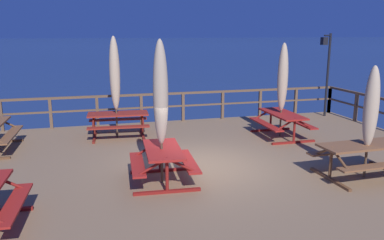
{
  "coord_description": "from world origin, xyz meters",
  "views": [
    {
      "loc": [
        -2.52,
        -8.75,
        4.03
      ],
      "look_at": [
        0.0,
        0.77,
        1.81
      ],
      "focal_mm": 36.3,
      "sensor_mm": 36.0,
      "label": 1
    }
  ],
  "objects": [
    {
      "name": "picnic_table_front_left",
      "position": [
        -1.06,
        -0.78,
        1.36
      ],
      "size": [
        1.51,
        1.73,
        0.78
      ],
      "color": "maroon",
      "rests_on": "wooden_deck"
    },
    {
      "name": "ground_plane",
      "position": [
        0.0,
        0.0,
        0.0
      ],
      "size": [
        600.0,
        600.0,
        0.0
      ],
      "primitive_type": "plane",
      "color": "navy"
    },
    {
      "name": "patio_umbrella_short_front",
      "position": [
        -1.77,
        3.31,
        2.8
      ],
      "size": [
        0.32,
        0.32,
        3.13
      ],
      "color": "#4C3828",
      "rests_on": "wooden_deck"
    },
    {
      "name": "patio_umbrella_tall_back_right",
      "position": [
        3.25,
        2.09,
        2.67
      ],
      "size": [
        0.32,
        0.32,
        2.93
      ],
      "color": "#4C3828",
      "rests_on": "wooden_deck"
    },
    {
      "name": "picnic_table_mid_centre",
      "position": [
        3.4,
        -1.61,
        1.37
      ],
      "size": [
        2.1,
        1.46,
        0.78
      ],
      "color": "brown",
      "rests_on": "wooden_deck"
    },
    {
      "name": "railing_waterside_far",
      "position": [
        -0.0,
        4.99,
        1.55
      ],
      "size": [
        14.03,
        0.1,
        1.09
      ],
      "color": "brown",
      "rests_on": "wooden_deck"
    },
    {
      "name": "lamp_post_hooked",
      "position": [
        6.25,
        4.34,
        2.92
      ],
      "size": [
        0.6,
        0.45,
        3.2
      ],
      "color": "black",
      "rests_on": "wooden_deck"
    },
    {
      "name": "picnic_table_mid_left",
      "position": [
        -1.72,
        3.33,
        1.37
      ],
      "size": [
        1.94,
        1.52,
        0.78
      ],
      "color": "maroon",
      "rests_on": "wooden_deck"
    },
    {
      "name": "picnic_table_back_left",
      "position": [
        3.26,
        2.02,
        1.37
      ],
      "size": [
        1.41,
        1.94,
        0.78
      ],
      "color": "maroon",
      "rests_on": "wooden_deck"
    },
    {
      "name": "wooden_deck",
      "position": [
        0.0,
        0.0,
        0.4
      ],
      "size": [
        14.23,
        10.29,
        0.81
      ],
      "primitive_type": "cube",
      "color": "#846647",
      "rests_on": "ground"
    },
    {
      "name": "patio_umbrella_tall_mid_right",
      "position": [
        3.42,
        -1.68,
        2.43
      ],
      "size": [
        0.32,
        0.32,
        2.54
      ],
      "color": "#4C3828",
      "rests_on": "wooden_deck"
    },
    {
      "name": "patio_umbrella_tall_mid_left",
      "position": [
        -1.1,
        -0.8,
        2.78
      ],
      "size": [
        0.32,
        0.32,
        3.11
      ],
      "color": "#4C3828",
      "rests_on": "wooden_deck"
    }
  ]
}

